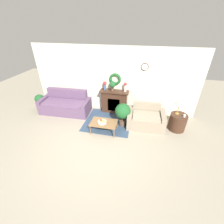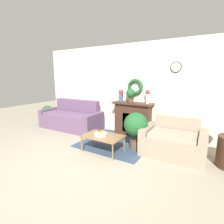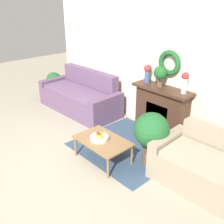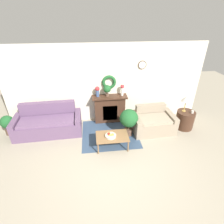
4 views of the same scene
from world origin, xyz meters
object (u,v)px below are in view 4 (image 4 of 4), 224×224
(potted_plant_floor_by_couch, at_px, (7,123))
(vase_on_mantel_left, at_px, (97,91))
(loveseat_right, at_px, (153,122))
(table_lamp, at_px, (186,99))
(potted_plant_on_mantel, at_px, (107,89))
(potted_plant_floor_by_loveseat, at_px, (129,119))
(mug, at_px, (192,112))
(coffee_table, at_px, (112,137))
(fruit_bowl, at_px, (110,135))
(couch_left, at_px, (48,123))
(side_table_by_loveseat, at_px, (185,120))
(vase_on_mantel_right, at_px, (122,89))
(fireplace, at_px, (110,108))

(potted_plant_floor_by_couch, bearing_deg, vase_on_mantel_left, 7.97)
(loveseat_right, xyz_separation_m, table_lamp, (1.06, 0.08, 0.76))
(vase_on_mantel_left, xyz_separation_m, potted_plant_on_mantel, (0.33, -0.02, 0.05))
(potted_plant_floor_by_couch, bearing_deg, potted_plant_floor_by_loveseat, -7.64)
(potted_plant_on_mantel, bearing_deg, mug, -17.12)
(table_lamp, height_order, vase_on_mantel_left, vase_on_mantel_left)
(coffee_table, relative_size, potted_plant_on_mantel, 2.34)
(fruit_bowl, height_order, mug, mug)
(couch_left, height_order, fruit_bowl, couch_left)
(table_lamp, xyz_separation_m, potted_plant_on_mantel, (-2.51, 0.67, 0.19))
(loveseat_right, relative_size, vase_on_mantel_left, 3.86)
(table_lamp, distance_m, vase_on_mantel_left, 2.92)
(loveseat_right, height_order, mug, loveseat_right)
(couch_left, height_order, side_table_by_loveseat, couch_left)
(couch_left, bearing_deg, vase_on_mantel_right, 8.43)
(side_table_by_loveseat, bearing_deg, vase_on_mantel_right, 159.97)
(vase_on_mantel_left, bearing_deg, potted_plant_floor_by_loveseat, -45.46)
(mug, bearing_deg, potted_plant_on_mantel, 162.88)
(mug, distance_m, vase_on_mantel_right, 2.43)
(couch_left, height_order, loveseat_right, couch_left)
(fruit_bowl, xyz_separation_m, vase_on_mantel_left, (-0.27, 1.49, 0.78))
(coffee_table, distance_m, vase_on_mantel_right, 1.78)
(couch_left, relative_size, potted_plant_floor_by_couch, 3.23)
(fireplace, height_order, mug, fireplace)
(fireplace, distance_m, couch_left, 2.13)
(couch_left, bearing_deg, potted_plant_floor_by_couch, 175.87)
(loveseat_right, bearing_deg, potted_plant_floor_by_loveseat, -171.87)
(mug, bearing_deg, fireplace, 162.10)
(side_table_by_loveseat, height_order, table_lamp, table_lamp)
(fireplace, bearing_deg, coffee_table, -93.45)
(table_lamp, bearing_deg, mug, -38.16)
(vase_on_mantel_left, distance_m, vase_on_mantel_right, 0.85)
(vase_on_mantel_left, distance_m, potted_plant_floor_by_loveseat, 1.44)
(coffee_table, xyz_separation_m, mug, (2.72, 0.60, 0.31))
(vase_on_mantel_right, relative_size, potted_plant_floor_by_couch, 0.58)
(side_table_by_loveseat, height_order, vase_on_mantel_left, vase_on_mantel_left)
(coffee_table, distance_m, mug, 2.81)
(fireplace, bearing_deg, couch_left, -167.63)
(coffee_table, relative_size, potted_plant_floor_by_couch, 1.41)
(fireplace, xyz_separation_m, couch_left, (-2.07, -0.45, -0.17))
(fruit_bowl, height_order, potted_plant_floor_by_couch, potted_plant_floor_by_couch)
(fruit_bowl, distance_m, table_lamp, 2.76)
(vase_on_mantel_right, bearing_deg, fruit_bowl, -111.21)
(loveseat_right, bearing_deg, potted_plant_on_mantel, 150.22)
(mug, xyz_separation_m, potted_plant_floor_by_couch, (-5.98, 0.45, -0.26))
(loveseat_right, bearing_deg, couch_left, 172.47)
(vase_on_mantel_right, distance_m, potted_plant_floor_by_loveseat, 1.13)
(loveseat_right, relative_size, table_lamp, 2.50)
(potted_plant_on_mantel, bearing_deg, vase_on_mantel_left, 176.48)
(coffee_table, xyz_separation_m, table_lamp, (2.51, 0.77, 0.71))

